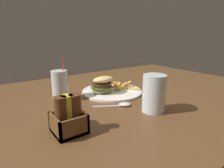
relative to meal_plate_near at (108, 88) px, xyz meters
name	(u,v)px	position (x,y,z in m)	size (l,w,h in m)	color
dining_table	(121,115)	(-0.04, 0.05, -0.14)	(1.60, 1.08, 0.71)	brown
meal_plate_near	(108,88)	(0.00, 0.00, 0.00)	(0.30, 0.30, 0.10)	white
beer_glass	(154,95)	(-0.01, 0.28, 0.04)	(0.09, 0.09, 0.14)	silver
juice_glass	(60,86)	(0.23, -0.05, 0.04)	(0.07, 0.07, 0.19)	silver
spoon	(123,104)	(0.05, 0.18, -0.02)	(0.15, 0.10, 0.01)	silver
condiment_caddy	(69,118)	(0.31, 0.24, 0.02)	(0.09, 0.09, 0.12)	brown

